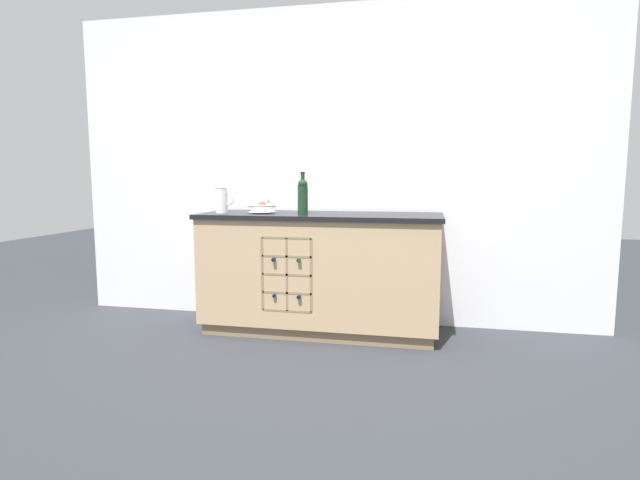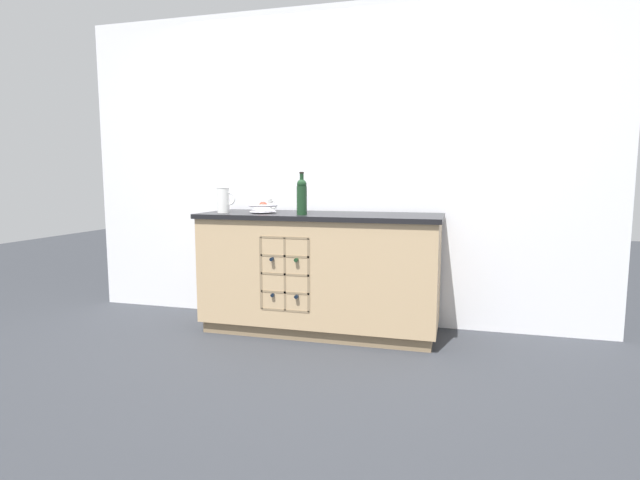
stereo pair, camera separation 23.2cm
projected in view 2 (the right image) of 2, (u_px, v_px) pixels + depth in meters
name	position (u px, v px, depth m)	size (l,w,h in m)	color
ground_plane	(320.00, 331.00, 3.89)	(14.00, 14.00, 0.00)	#2D3035
back_wall	(332.00, 167.00, 4.09)	(4.40, 0.06, 2.55)	white
kitchen_island	(320.00, 272.00, 3.83)	(1.83, 0.65, 0.92)	#8B7354
fruit_bowl	(263.00, 207.00, 3.84)	(0.23, 0.23, 0.09)	silver
white_pitcher	(224.00, 199.00, 3.86)	(0.15, 0.10, 0.20)	white
ceramic_mug	(268.00, 205.00, 4.10)	(0.12, 0.08, 0.10)	white
standing_wine_bottle	(302.00, 196.00, 3.64)	(0.08, 0.08, 0.31)	#19381E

